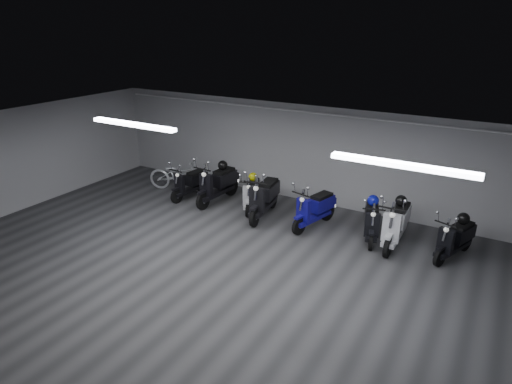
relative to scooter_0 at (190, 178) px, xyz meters
The scene contains 20 objects.
floor 4.94m from the scooter_0, 44.91° to the right, with size 14.00×10.00×0.01m, color #333335.
ceiling 5.37m from the scooter_0, 44.91° to the right, with size 14.00×10.00×0.01m, color gray.
back_wall 3.88m from the scooter_0, 23.96° to the left, with size 14.00×0.01×2.80m, color #A9A9AC.
fluor_strip_left 3.29m from the scooter_0, 79.12° to the right, with size 2.40×0.18×0.08m, color white.
fluor_strip_right 7.25m from the scooter_0, 20.82° to the right, with size 2.40×0.18×0.08m, color white.
conduit 4.27m from the scooter_0, 22.77° to the left, with size 0.05×0.05×13.60m, color white.
scooter_0 is the anchor object (origin of this frame).
scooter_1 0.92m from the scooter_0, ahead, with size 0.66×1.97×1.46m, color black, non-canonical shape.
scooter_2 2.03m from the scooter_0, ahead, with size 0.54×1.62×1.21m, color silver, non-canonical shape.
scooter_3 2.58m from the scooter_0, ahead, with size 0.66×1.98×1.47m, color black, non-canonical shape.
scooter_4 3.99m from the scooter_0, ahead, with size 0.59×1.78×1.32m, color navy, non-canonical shape.
scooter_5 5.44m from the scooter_0, ahead, with size 0.56×1.68×1.25m, color black, non-canonical shape.
scooter_6 6.01m from the scooter_0, ahead, with size 0.65×1.94×1.45m, color silver, non-canonical shape.
scooter_7 7.29m from the scooter_0, ahead, with size 0.55×1.65×1.23m, color black, non-canonical shape.
bicycle 0.77m from the scooter_0, 154.75° to the left, with size 0.67×1.89×1.22m, color silver.
helmet_0 7.38m from the scooter_0, ahead, with size 0.27×0.27×0.27m, color black.
helmet_1 1.10m from the scooter_0, 23.52° to the left, with size 0.28×0.28×0.28m, color black.
helmet_2 2.00m from the scooter_0, 11.55° to the left, with size 0.25×0.25×0.25m, color #B7B90A.
helmet_3 6.03m from the scooter_0, ahead, with size 0.27×0.27×0.27m, color black.
helmet_4 5.38m from the scooter_0, ahead, with size 0.28×0.28×0.28m, color #0E139C.
Camera 1 is at (4.37, -6.10, 4.92)m, focal length 30.81 mm.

